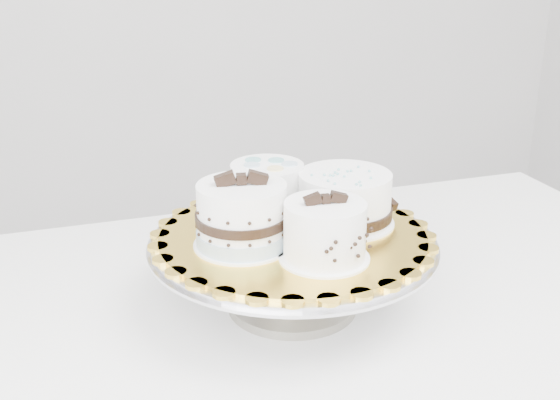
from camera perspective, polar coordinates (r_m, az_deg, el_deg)
name	(u,v)px	position (r m, az deg, el deg)	size (l,w,h in m)	color
table	(316,364)	(0.98, 2.91, -13.16)	(1.32, 0.96, 0.75)	white
cake_stand	(293,260)	(0.93, 1.03, -4.86)	(0.38, 0.38, 0.10)	gray
cake_board	(293,236)	(0.91, 1.04, -2.90)	(0.35, 0.35, 0.01)	gold
cake_swirl	(325,233)	(0.83, 3.66, -2.67)	(0.12, 0.12, 0.09)	white
cake_banded	(242,218)	(0.86, -3.10, -1.47)	(0.14, 0.14, 0.10)	white
cake_dots	(267,189)	(0.96, -1.04, 0.86)	(0.12, 0.12, 0.07)	white
cake_ribbon	(345,200)	(0.93, 5.33, -0.01)	(0.14, 0.14, 0.07)	white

